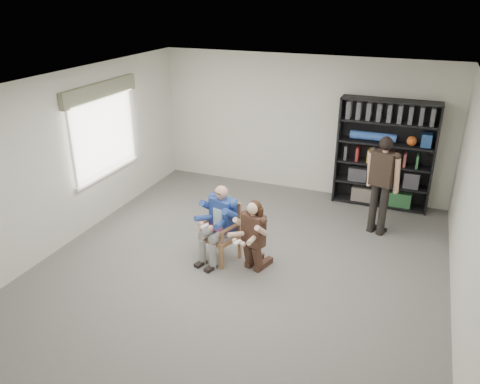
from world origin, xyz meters
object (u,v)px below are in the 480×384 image
at_px(armchair, 220,232).
at_px(seated_man, 220,223).
at_px(standing_man, 381,187).
at_px(kneeling_woman, 252,237).
at_px(bookshelf, 384,154).

bearing_deg(armchair, seated_man, -71.95).
relative_size(seated_man, standing_man, 0.71).
relative_size(seated_man, kneeling_woman, 1.09).
height_order(seated_man, standing_man, standing_man).
relative_size(armchair, kneeling_woman, 0.84).
relative_size(bookshelf, standing_man, 1.20).
relative_size(armchair, bookshelf, 0.46).
bearing_deg(kneeling_woman, standing_man, 68.12).
bearing_deg(bookshelf, armchair, -124.77).
distance_m(kneeling_woman, standing_man, 2.52).
relative_size(seated_man, bookshelf, 0.60).
xyz_separation_m(kneeling_woman, bookshelf, (1.52, 3.14, 0.48)).
bearing_deg(armchair, standing_man, 57.49).
bearing_deg(armchair, bookshelf, 73.28).
height_order(seated_man, kneeling_woman, seated_man).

